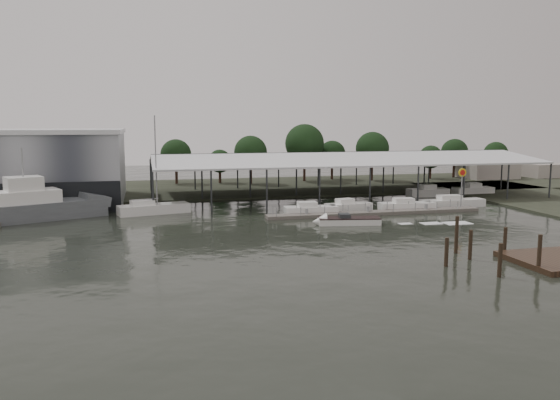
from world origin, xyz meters
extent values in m
plane|color=black|center=(0.00, 0.00, 0.00)|extent=(200.00, 200.00, 0.00)
cube|color=#373B2C|center=(0.00, 42.00, 0.10)|extent=(140.00, 30.00, 0.30)
cube|color=#9CA0A6|center=(-28.00, 30.00, 5.00)|extent=(24.00, 20.00, 10.00)
cube|color=black|center=(-28.00, 19.95, 2.00)|extent=(24.00, 0.30, 4.00)
cube|color=white|center=(-28.00, 30.00, 10.20)|extent=(24.50, 20.50, 0.60)
cube|color=#2F3335|center=(17.00, 28.00, 6.76)|extent=(58.00, 0.40, 0.30)
cylinder|color=#2F3335|center=(-12.00, 16.50, 2.75)|extent=(0.24, 0.24, 5.50)
cylinder|color=#2F3335|center=(46.00, 16.50, 2.75)|extent=(0.24, 0.24, 5.50)
cylinder|color=#2F3335|center=(-12.00, 39.50, 2.75)|extent=(0.24, 0.24, 5.50)
cylinder|color=#2F3335|center=(46.00, 39.50, 2.75)|extent=(0.24, 0.24, 5.50)
cube|color=#68635B|center=(15.00, 10.00, 0.20)|extent=(28.00, 2.00, 0.40)
cylinder|color=gray|center=(2.00, 9.10, 0.80)|extent=(0.10, 0.10, 1.20)
cylinder|color=gray|center=(28.00, 10.90, 0.80)|extent=(0.10, 0.10, 1.20)
cube|color=gray|center=(14.00, 10.00, 0.70)|extent=(0.30, 0.30, 0.70)
cylinder|color=gray|center=(27.00, 10.00, 2.50)|extent=(0.16, 0.16, 5.00)
cylinder|color=yellow|center=(27.00, 10.00, 5.00)|extent=(1.10, 0.12, 1.10)
cylinder|color=red|center=(27.00, 9.93, 5.00)|extent=(0.70, 0.05, 0.70)
cube|color=gray|center=(55.00, 45.00, 2.00)|extent=(10.00, 8.00, 4.00)
cube|color=gray|center=(68.00, 44.00, 1.50)|extent=(8.00, 6.00, 3.00)
cube|color=slate|center=(-25.73, 16.02, 0.90)|extent=(16.55, 10.42, 2.40)
cube|color=slate|center=(-19.21, 18.79, 1.90)|extent=(4.52, 5.16, 1.78)
cube|color=white|center=(-26.61, 15.64, 2.69)|extent=(8.41, 6.38, 1.80)
cube|color=white|center=(-26.61, 15.64, 4.39)|extent=(4.80, 4.43, 1.61)
cylinder|color=gray|center=(-26.61, 15.64, 6.79)|extent=(0.18, 0.18, 3.50)
cube|color=white|center=(-11.95, 17.21, 0.50)|extent=(9.18, 4.57, 1.40)
cube|color=white|center=(-13.32, 16.88, 1.40)|extent=(3.16, 2.40, 0.80)
cylinder|color=gray|center=(-11.52, 17.31, 6.60)|extent=(0.16, 0.16, 11.38)
cylinder|color=gray|center=(-13.06, 16.94, 1.90)|extent=(3.43, 0.93, 0.12)
cube|color=white|center=(9.27, 4.27, 0.35)|extent=(7.17, 3.21, 0.90)
cone|color=white|center=(5.93, 4.88, 0.35)|extent=(1.93, 2.26, 2.00)
cube|color=black|center=(9.27, 4.27, 0.75)|extent=(7.18, 3.27, 0.12)
cube|color=#2F3335|center=(8.73, 4.37, 1.00)|extent=(1.43, 1.59, 0.50)
cube|color=white|center=(15.63, 3.10, 0.02)|extent=(2.30, 1.50, 0.04)
cube|color=white|center=(18.58, 2.56, 0.02)|extent=(3.10, 2.00, 0.04)
cube|color=white|center=(21.53, 2.02, 0.02)|extent=(3.90, 2.50, 0.04)
cube|color=white|center=(7.07, 11.71, 0.50)|extent=(6.76, 2.54, 1.10)
cube|color=white|center=(6.57, 11.71, 1.30)|extent=(2.41, 1.72, 0.70)
cube|color=white|center=(12.63, 13.19, 0.50)|extent=(6.33, 3.18, 1.10)
cube|color=white|center=(12.13, 13.19, 1.30)|extent=(2.36, 1.94, 0.70)
cube|color=white|center=(20.26, 11.91, 0.50)|extent=(7.46, 2.82, 1.10)
cube|color=white|center=(19.76, 11.91, 1.30)|extent=(2.68, 1.82, 0.70)
cube|color=white|center=(27.70, 13.16, 0.50)|extent=(9.05, 2.41, 1.10)
cube|color=white|center=(27.20, 13.16, 1.30)|extent=(3.19, 1.68, 0.70)
cylinder|color=#302218|center=(13.28, -13.21, 0.96)|extent=(0.32, 0.32, 3.12)
cylinder|color=#302218|center=(16.22, -17.81, 1.15)|extent=(0.32, 0.32, 3.50)
cylinder|color=#302218|center=(10.16, -14.71, 0.86)|extent=(0.32, 0.32, 2.92)
cylinder|color=#302218|center=(13.42, -10.85, 1.34)|extent=(0.32, 0.32, 3.88)
cylinder|color=#302218|center=(17.65, -11.78, 0.84)|extent=(0.32, 0.32, 2.88)
cylinder|color=#302218|center=(12.36, -18.40, 0.98)|extent=(0.32, 0.32, 3.16)
cylinder|color=black|center=(-7.25, 49.53, 2.01)|extent=(0.50, 0.50, 4.03)
sphere|color=#1A3314|center=(-7.25, 49.53, 5.64)|extent=(5.64, 5.64, 5.64)
cylinder|color=black|center=(0.72, 48.80, 1.55)|extent=(0.50, 0.50, 3.10)
sphere|color=#1A3314|center=(0.72, 48.80, 4.33)|extent=(4.33, 4.33, 4.33)
cylinder|color=black|center=(6.08, 46.17, 2.17)|extent=(0.50, 0.50, 4.34)
sphere|color=#1A3314|center=(6.08, 46.17, 6.07)|extent=(6.07, 6.07, 6.07)
cylinder|color=black|center=(17.05, 48.32, 2.67)|extent=(0.50, 0.50, 5.34)
sphere|color=#1A3314|center=(17.05, 48.32, 7.47)|extent=(7.47, 7.47, 7.47)
cylinder|color=black|center=(23.31, 50.13, 1.89)|extent=(0.50, 0.50, 3.79)
sphere|color=#1A3314|center=(23.31, 50.13, 5.30)|extent=(5.30, 5.30, 5.30)
cylinder|color=black|center=(30.18, 46.24, 2.31)|extent=(0.50, 0.50, 4.62)
sphere|color=#1A3314|center=(30.18, 46.24, 6.47)|extent=(6.47, 6.47, 6.47)
cylinder|color=black|center=(43.01, 46.59, 1.65)|extent=(0.50, 0.50, 3.31)
sphere|color=#1A3314|center=(43.01, 46.59, 4.63)|extent=(4.63, 4.63, 4.63)
cylinder|color=black|center=(49.19, 48.01, 1.95)|extent=(0.50, 0.50, 3.89)
sphere|color=#1A3314|center=(49.19, 48.01, 5.45)|extent=(5.45, 5.45, 5.45)
cylinder|color=black|center=(58.68, 47.67, 1.79)|extent=(0.50, 0.50, 3.57)
sphere|color=#1A3314|center=(58.68, 47.67, 5.00)|extent=(5.00, 5.00, 5.00)
camera|label=1|loc=(-12.88, -52.55, 11.29)|focal=35.00mm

